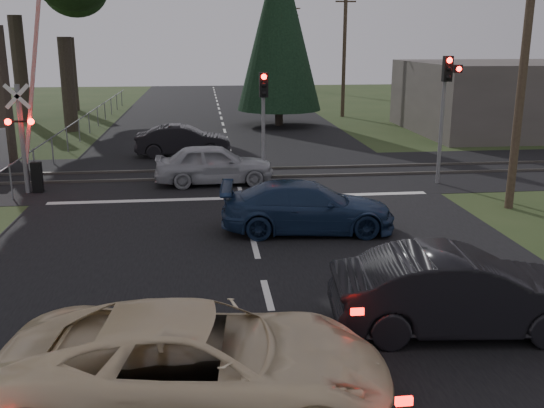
{
  "coord_description": "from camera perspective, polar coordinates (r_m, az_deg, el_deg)",
  "views": [
    {
      "loc": [
        -1.25,
        -11.89,
        5.29
      ],
      "look_at": [
        0.4,
        2.61,
        1.3
      ],
      "focal_mm": 40.0,
      "sensor_mm": 36.0,
      "label": 1
    }
  ],
  "objects": [
    {
      "name": "utility_pole_mid",
      "position": [
        43.01,
        6.83,
        14.44
      ],
      "size": [
        1.8,
        0.26,
        9.0
      ],
      "color": "#4C3D2D",
      "rests_on": "ground"
    },
    {
      "name": "road",
      "position": [
        22.55,
        -3.13,
        1.72
      ],
      "size": [
        14.0,
        100.0,
        0.01
      ],
      "primitive_type": "cube",
      "color": "black",
      "rests_on": "ground"
    },
    {
      "name": "traffic_signal_center",
      "position": [
        22.81,
        -0.8,
        9.04
      ],
      "size": [
        0.32,
        0.48,
        4.1
      ],
      "color": "slate",
      "rests_on": "ground"
    },
    {
      "name": "dark_hatchback",
      "position": [
        11.8,
        17.29,
        -7.92
      ],
      "size": [
        4.85,
        2.06,
        1.56
      ],
      "primitive_type": "imported",
      "rotation": [
        0.0,
        0.0,
        1.48
      ],
      "color": "black",
      "rests_on": "ground"
    },
    {
      "name": "fence_left",
      "position": [
        35.4,
        -17.17,
        6.03
      ],
      "size": [
        0.1,
        36.0,
        1.2
      ],
      "primitive_type": null,
      "color": "slate",
      "rests_on": "ground"
    },
    {
      "name": "rail_near",
      "position": [
        23.71,
        -3.31,
        2.5
      ],
      "size": [
        120.0,
        0.12,
        0.1
      ],
      "primitive_type": "cube",
      "color": "#59544C",
      "rests_on": "ground"
    },
    {
      "name": "utility_pole_far",
      "position": [
        67.6,
        1.86,
        14.81
      ],
      "size": [
        1.8,
        0.26,
        9.0
      ],
      "color": "#4C3D2D",
      "rests_on": "ground"
    },
    {
      "name": "blue_sedan",
      "position": [
        17.08,
        3.37,
        -0.29
      ],
      "size": [
        5.02,
        2.37,
        1.41
      ],
      "primitive_type": "imported",
      "rotation": [
        0.0,
        0.0,
        1.49
      ],
      "color": "#182A4A",
      "rests_on": "ground"
    },
    {
      "name": "crossing_signal",
      "position": [
        22.73,
        -21.91,
        6.02
      ],
      "size": [
        1.62,
        0.38,
        6.96
      ],
      "color": "slate",
      "rests_on": "ground"
    },
    {
      "name": "stop_line",
      "position": [
        20.81,
        -2.83,
        0.58
      ],
      "size": [
        13.0,
        0.35,
        0.0
      ],
      "primitive_type": "cube",
      "color": "silver",
      "rests_on": "ground"
    },
    {
      "name": "traffic_signal_right",
      "position": [
        23.19,
        16.08,
        9.82
      ],
      "size": [
        0.68,
        0.48,
        4.7
      ],
      "color": "slate",
      "rests_on": "ground"
    },
    {
      "name": "rail_corridor",
      "position": [
        24.5,
        -3.41,
        2.81
      ],
      "size": [
        120.0,
        8.0,
        0.01
      ],
      "primitive_type": "cube",
      "color": "black",
      "rests_on": "ground"
    },
    {
      "name": "ground",
      "position": [
        13.07,
        -0.44,
        -8.57
      ],
      "size": [
        120.0,
        120.0,
        0.0
      ],
      "primitive_type": "plane",
      "color": "#2A3C1B",
      "rests_on": "ground"
    },
    {
      "name": "silver_car",
      "position": [
        22.81,
        -5.45,
        3.75
      ],
      "size": [
        4.46,
        1.89,
        1.5
      ],
      "primitive_type": "imported",
      "rotation": [
        0.0,
        0.0,
        1.6
      ],
      "color": "#9EA1A6",
      "rests_on": "ground"
    },
    {
      "name": "conifer_tree",
      "position": [
        38.19,
        0.68,
        16.35
      ],
      "size": [
        5.2,
        5.2,
        11.0
      ],
      "color": "#473D33",
      "rests_on": "ground"
    },
    {
      "name": "utility_pole_near",
      "position": [
        20.38,
        22.67,
        12.57
      ],
      "size": [
        1.8,
        0.26,
        9.0
      ],
      "color": "#4C3D2D",
      "rests_on": "ground"
    },
    {
      "name": "cream_coupe",
      "position": [
        9.08,
        -6.94,
        -14.65
      ],
      "size": [
        5.81,
        3.12,
        1.55
      ],
      "primitive_type": "imported",
      "rotation": [
        0.0,
        0.0,
        1.47
      ],
      "color": "beige",
      "rests_on": "ground"
    },
    {
      "name": "building_right",
      "position": [
        39.11,
        23.34,
        9.25
      ],
      "size": [
        14.0,
        10.0,
        4.0
      ],
      "primitive_type": "cube",
      "color": "#59514C",
      "rests_on": "ground"
    },
    {
      "name": "dark_car_far",
      "position": [
        28.54,
        -8.36,
        5.91
      ],
      "size": [
        4.35,
        1.55,
        1.43
      ],
      "primitive_type": "imported",
      "rotation": [
        0.0,
        0.0,
        1.56
      ],
      "color": "black",
      "rests_on": "ground"
    },
    {
      "name": "rail_far",
      "position": [
        25.27,
        -3.52,
        3.3
      ],
      "size": [
        120.0,
        0.12,
        0.1
      ],
      "primitive_type": "cube",
      "color": "#59544C",
      "rests_on": "ground"
    }
  ]
}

